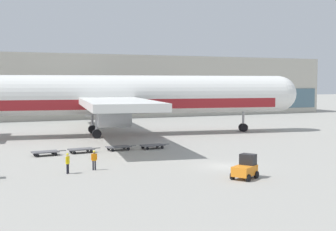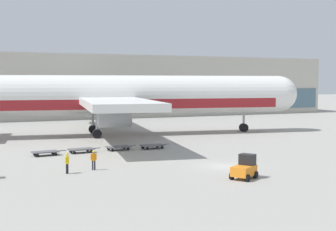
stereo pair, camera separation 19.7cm
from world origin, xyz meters
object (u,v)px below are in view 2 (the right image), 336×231
baggage_tug_foreground (245,168)px  baggage_dolly_third (119,147)px  ground_crew_near (94,158)px  baggage_dolly_lead (45,152)px  baggage_dolly_second (81,149)px  baggage_dolly_trail (153,145)px  airplane_main (117,96)px  ground_crew_far (67,161)px

baggage_tug_foreground → baggage_dolly_third: baggage_tug_foreground is taller
baggage_dolly_third → ground_crew_near: 12.39m
baggage_tug_foreground → ground_crew_near: 13.71m
baggage_dolly_lead → ground_crew_near: ground_crew_near is taller
baggage_dolly_lead → baggage_dolly_second: bearing=1.4°
baggage_tug_foreground → baggage_dolly_second: baggage_tug_foreground is taller
baggage_tug_foreground → baggage_dolly_trail: 19.27m
baggage_tug_foreground → baggage_dolly_second: bearing=83.5°
airplane_main → ground_crew_near: airplane_main is taller
baggage_dolly_third → ground_crew_near: bearing=-122.9°
baggage_tug_foreground → baggage_dolly_third: 20.23m
airplane_main → baggage_dolly_trail: airplane_main is taller
baggage_dolly_third → ground_crew_far: ground_crew_far is taller
baggage_dolly_second → ground_crew_far: (-3.69, -11.51, 0.69)m
ground_crew_far → baggage_dolly_trail: bearing=169.5°
airplane_main → baggage_dolly_third: 16.69m
ground_crew_near → airplane_main: bearing=-115.8°
ground_crew_far → baggage_dolly_second: bearing=-161.2°
baggage_tug_foreground → ground_crew_near: baggage_tug_foreground is taller
baggage_dolly_second → ground_crew_near: ground_crew_near is taller
airplane_main → baggage_dolly_trail: (-0.15, -15.51, -5.45)m
baggage_dolly_lead → ground_crew_far: 11.01m
baggage_dolly_third → baggage_dolly_lead: bearing=179.5°
baggage_tug_foreground → baggage_dolly_second: size_ratio=0.75×
baggage_dolly_lead → baggage_dolly_trail: (12.68, 0.48, 0.00)m
baggage_dolly_second → baggage_dolly_third: 4.48m
baggage_dolly_trail → ground_crew_near: 14.50m
baggage_dolly_third → baggage_dolly_trail: 4.16m
airplane_main → baggage_tug_foreground: bearing=-80.4°
baggage_dolly_lead → ground_crew_far: (0.36, -10.98, 0.69)m
baggage_dolly_lead → ground_crew_far: size_ratio=2.07×
baggage_tug_foreground → baggage_dolly_second: 21.54m
baggage_tug_foreground → airplane_main: bearing=58.4°
baggage_tug_foreground → baggage_dolly_trail: baggage_tug_foreground is taller
baggage_dolly_trail → ground_crew_far: 16.84m
baggage_dolly_lead → baggage_dolly_trail: size_ratio=1.00×
ground_crew_near → ground_crew_far: 2.66m
baggage_dolly_second → ground_crew_far: bearing=-113.7°
baggage_dolly_trail → baggage_dolly_second: bearing=173.8°
baggage_dolly_trail → airplane_main: bearing=83.5°
baggage_tug_foreground → baggage_dolly_third: (-5.10, 19.57, -0.49)m
ground_crew_near → baggage_dolly_lead: bearing=-79.2°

